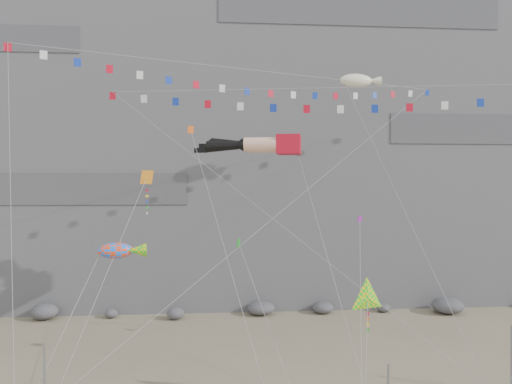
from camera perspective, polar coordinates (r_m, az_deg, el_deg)
cliff at (r=63.56m, az=-0.72°, el=12.27°), size 80.00×28.00×50.00m
talus_boulders at (r=48.80m, az=0.57°, el=-13.16°), size 60.00×3.00×1.20m
anchor_pole_left at (r=30.27m, az=-23.01°, el=-19.50°), size 0.12×0.12×3.83m
anchor_pole_right at (r=34.87m, az=27.17°, el=-16.57°), size 0.12×0.12×4.04m
legs_kite at (r=38.36m, az=0.44°, el=5.37°), size 9.49×17.23×21.37m
flag_banner_upper at (r=39.63m, az=0.32°, el=13.67°), size 32.50×19.50×28.24m
flag_banner_lower at (r=35.37m, az=11.56°, el=11.61°), size 34.02×9.50×21.54m
harlequin_kite at (r=34.41m, az=-12.39°, el=1.60°), size 5.18×10.03×16.18m
fish_windsock at (r=31.92m, az=-15.77°, el=-6.49°), size 5.71×6.29×10.59m
delta_kite at (r=28.00m, az=12.67°, el=-11.82°), size 2.98×5.59×8.35m
blimp_windsock at (r=44.57m, az=11.39°, el=12.31°), size 5.97×15.49×26.11m
small_kite_a at (r=37.15m, az=-7.37°, el=6.67°), size 5.51×12.55×20.81m
small_kite_b at (r=36.78m, az=11.78°, el=-3.43°), size 3.77×11.73×15.21m
small_kite_c at (r=33.21m, az=-1.93°, el=-6.03°), size 3.65×9.86×12.85m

